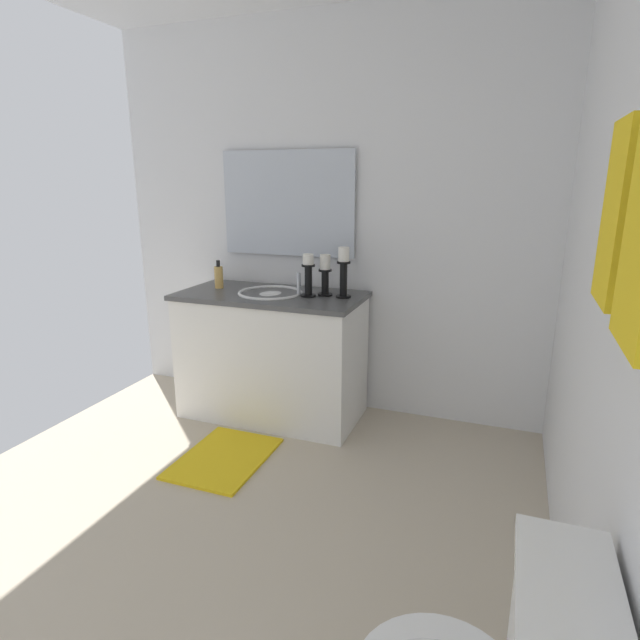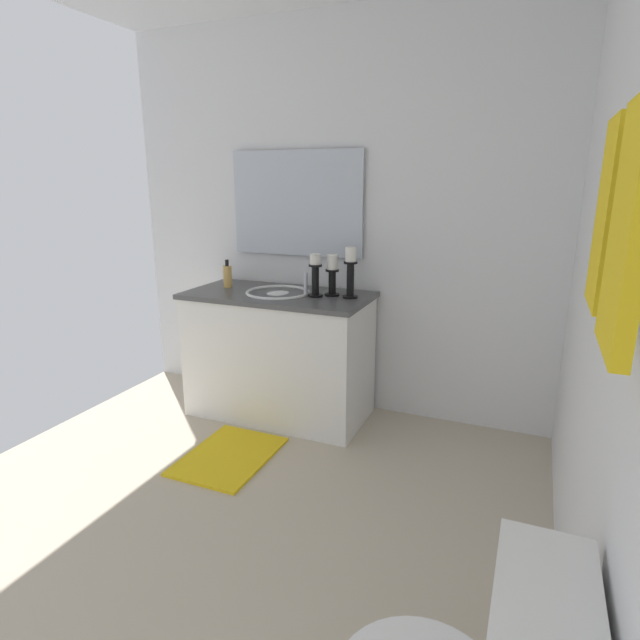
{
  "view_description": "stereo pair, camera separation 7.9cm",
  "coord_description": "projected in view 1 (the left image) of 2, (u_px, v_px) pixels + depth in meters",
  "views": [
    {
      "loc": [
        1.75,
        1.15,
        1.48
      ],
      "look_at": [
        -0.12,
        0.45,
        0.94
      ],
      "focal_mm": 29.02,
      "sensor_mm": 36.0,
      "label": 1
    },
    {
      "loc": [
        1.72,
        1.22,
        1.48
      ],
      "look_at": [
        -0.12,
        0.45,
        0.94
      ],
      "focal_mm": 29.02,
      "sensor_mm": 36.0,
      "label": 2
    }
  ],
  "objects": [
    {
      "name": "candle_holder_short",
      "position": [
        325.0,
        274.0,
        3.1
      ],
      "size": [
        0.09,
        0.09,
        0.25
      ],
      "color": "black",
      "rests_on": "vanity_cabinet"
    },
    {
      "name": "towel_near_vanity",
      "position": [
        617.0,
        214.0,
        1.15
      ],
      "size": [
        0.23,
        0.03,
        0.41
      ],
      "primitive_type": "cube",
      "color": "yellow",
      "rests_on": "towel_bar"
    },
    {
      "name": "mirror",
      "position": [
        287.0,
        204.0,
        3.3
      ],
      "size": [
        0.02,
        0.9,
        0.66
      ],
      "primitive_type": "cube",
      "color": "silver"
    },
    {
      "name": "candle_holder_mid",
      "position": [
        308.0,
        275.0,
        3.07
      ],
      "size": [
        0.09,
        0.09,
        0.26
      ],
      "color": "black",
      "rests_on": "vanity_cabinet"
    },
    {
      "name": "candle_holder_tall",
      "position": [
        344.0,
        271.0,
        3.04
      ],
      "size": [
        0.09,
        0.09,
        0.3
      ],
      "color": "black",
      "rests_on": "vanity_cabinet"
    },
    {
      "name": "wall_left",
      "position": [
        324.0,
        222.0,
        3.29
      ],
      "size": [
        0.04,
        2.87,
        2.45
      ],
      "primitive_type": "cube",
      "color": "white",
      "rests_on": "ground"
    },
    {
      "name": "soap_bottle",
      "position": [
        219.0,
        277.0,
        3.33
      ],
      "size": [
        0.06,
        0.06,
        0.18
      ],
      "color": "#E5B259",
      "rests_on": "vanity_cabinet"
    },
    {
      "name": "floor",
      "position": [
        219.0,
        518.0,
        2.36
      ],
      "size": [
        2.79,
        2.87,
        0.02
      ],
      "primitive_type": "cube",
      "color": "beige",
      "rests_on": "ground"
    },
    {
      "name": "wall_back",
      "position": [
        613.0,
        268.0,
        1.55
      ],
      "size": [
        2.79,
        0.04,
        2.45
      ],
      "primitive_type": "cube",
      "color": "white",
      "rests_on": "ground"
    },
    {
      "name": "vanity_cabinet",
      "position": [
        272.0,
        355.0,
        3.29
      ],
      "size": [
        0.58,
        1.15,
        0.8
      ],
      "color": "white",
      "rests_on": "ground"
    },
    {
      "name": "bath_mat",
      "position": [
        224.0,
        458.0,
        2.83
      ],
      "size": [
        0.6,
        0.44,
        0.02
      ],
      "primitive_type": "cube",
      "color": "yellow",
      "rests_on": "ground"
    },
    {
      "name": "sink_basin",
      "position": [
        271.0,
        299.0,
        3.2
      ],
      "size": [
        0.4,
        0.4,
        0.24
      ],
      "color": "white",
      "rests_on": "vanity_cabinet"
    }
  ]
}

